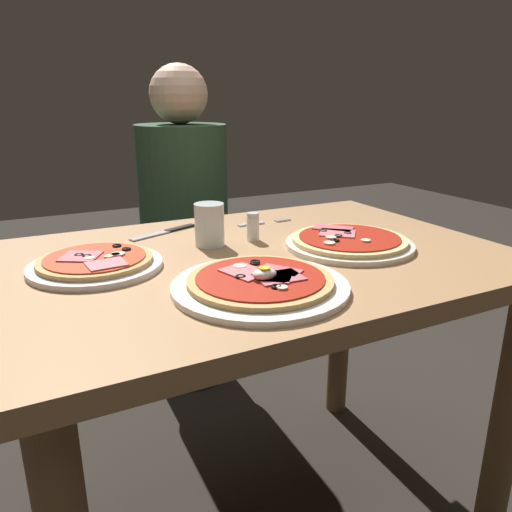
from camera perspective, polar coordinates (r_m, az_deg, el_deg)
name	(u,v)px	position (r m, az deg, el deg)	size (l,w,h in m)	color
dining_table	(261,308)	(1.13, 0.53, -6.02)	(1.07, 0.76, 0.74)	#9E754C
pizza_foreground	(260,283)	(0.88, 0.51, -3.17)	(0.32, 0.32, 0.05)	white
pizza_across_left	(349,242)	(1.15, 10.65, 1.60)	(0.29, 0.29, 0.03)	silver
pizza_across_right	(96,263)	(1.04, -17.99, -0.77)	(0.26, 0.26, 0.03)	white
water_glass_near	(209,228)	(1.14, -5.38, 3.29)	(0.07, 0.07, 0.10)	silver
fork	(261,223)	(1.34, 0.52, 3.83)	(0.16, 0.02, 0.00)	silver
knife	(168,231)	(1.28, -10.10, 2.86)	(0.19, 0.09, 0.01)	silver
salt_shaker	(253,227)	(1.18, -0.35, 3.38)	(0.03, 0.03, 0.07)	white
diner_person	(185,240)	(1.86, -8.14, 1.79)	(0.32, 0.32, 1.18)	black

